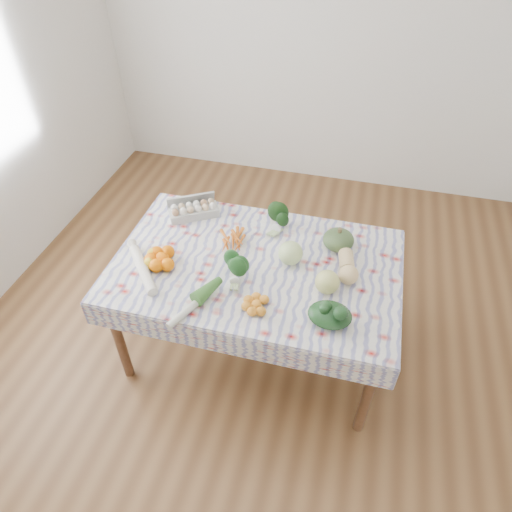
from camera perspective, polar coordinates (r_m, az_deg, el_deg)
ground at (r=3.22m, az=0.00°, el=-10.86°), size 4.50×4.50×0.00m
wall_back at (r=4.32m, az=8.40°, el=26.01°), size 4.00×0.04×2.80m
dining_table at (r=2.71m, az=0.00°, el=-2.22°), size 1.60×1.00×0.75m
tablecloth at (r=2.66m, az=0.00°, el=-1.02°), size 1.66×1.06×0.01m
egg_carton at (r=3.00m, az=-7.77°, el=5.59°), size 0.34×0.27×0.08m
carrot_bunch at (r=2.78m, az=-2.94°, el=1.91°), size 0.23×0.21×0.04m
kale_bunch at (r=2.86m, az=3.00°, el=4.51°), size 0.19×0.18×0.14m
kabocha_squash at (r=2.76m, az=10.26°, el=2.01°), size 0.21×0.21×0.12m
cabbage at (r=2.62m, az=4.33°, el=0.38°), size 0.18×0.18×0.14m
butternut_squash at (r=2.61m, az=11.38°, el=-1.22°), size 0.15×0.26×0.11m
orange_cluster at (r=2.68m, az=-11.66°, el=-0.29°), size 0.33×0.33×0.08m
broccoli at (r=2.53m, az=-2.65°, el=-2.15°), size 0.17×0.17×0.10m
mandarin_cluster at (r=2.40m, az=0.05°, el=-6.01°), size 0.19×0.19×0.06m
grapefruit at (r=2.48m, az=8.89°, el=-3.23°), size 0.17×0.17×0.13m
spinach_bag at (r=2.35m, az=9.22°, el=-7.28°), size 0.23×0.19×0.10m
daikon at (r=2.65m, az=-13.94°, el=-1.65°), size 0.31×0.35×0.06m
leek at (r=2.43m, az=-7.69°, el=-5.97°), size 0.19×0.37×0.04m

